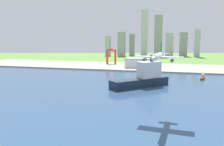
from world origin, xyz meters
The scene contains 9 objects.
ground_plane centered at (0.00, 300.00, 0.00)m, with size 2400.00×2400.00×0.00m, color #588738.
water_bay centered at (0.00, 240.00, 0.07)m, with size 840.00×360.00×0.15m, color #2D4C70.
industrial_pier centered at (0.00, 490.00, 1.25)m, with size 840.00×140.00×2.50m, color #A09E8F.
airplane_landing centered at (28.19, 174.36, 47.49)m, with size 37.15×43.38×14.26m.
tugboat_small centered at (81.37, 366.69, 3.06)m, with size 8.57×19.56×10.32m.
cargo_ship centered at (2.26, 291.66, 11.40)m, with size 69.15×71.12×39.61m.
port_crane_red centered at (-104.19, 523.27, 27.80)m, with size 21.91×35.03×35.64m.
warehouse_main centered at (-30.64, 469.62, 11.86)m, with size 52.88×38.24×18.68m.
distant_skyline centered at (-33.37, 824.54, 52.38)m, with size 316.57×78.42×158.92m.
Camera 1 is at (40.69, -2.29, 60.55)m, focal length 37.50 mm.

